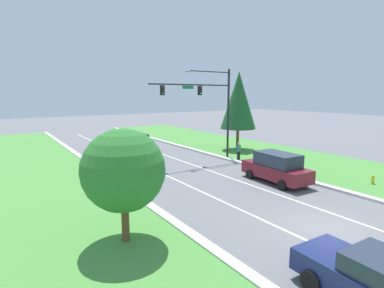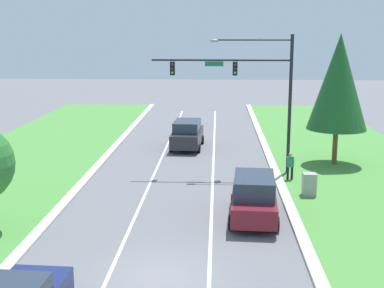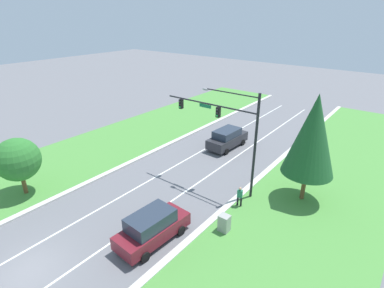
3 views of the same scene
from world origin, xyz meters
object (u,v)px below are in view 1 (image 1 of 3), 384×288
object	(u,v)px
burgundy_suv	(276,167)
fire_hydrant	(373,180)
charcoal_suv	(135,143)
pedestrian	(239,151)
utility_cabinet	(268,159)
oak_near_left_tree	(123,170)
traffic_signal_mast	(209,100)
conifer_near_right_tree	(239,100)
navy_sedan	(380,283)

from	to	relation	value
burgundy_suv	fire_hydrant	bearing A→B (deg)	-36.05
charcoal_suv	pedestrian	size ratio (longest dim) A/B	3.07
utility_cabinet	oak_near_left_tree	xyz separation A→B (m)	(-15.11, -5.95, 2.44)
charcoal_suv	traffic_signal_mast	bearing A→B (deg)	-56.08
burgundy_suv	conifer_near_right_tree	bearing A→B (deg)	63.99
charcoal_suv	navy_sedan	size ratio (longest dim) A/B	1.10
traffic_signal_mast	pedestrian	size ratio (longest dim) A/B	4.98
navy_sedan	conifer_near_right_tree	xyz separation A→B (m)	(13.36, 20.70, 4.59)
pedestrian	conifer_near_right_tree	size ratio (longest dim) A/B	0.20
burgundy_suv	oak_near_left_tree	world-z (taller)	oak_near_left_tree
charcoal_suv	burgundy_suv	world-z (taller)	burgundy_suv
utility_cabinet	charcoal_suv	bearing A→B (deg)	121.00
fire_hydrant	navy_sedan	bearing A→B (deg)	-153.91
utility_cabinet	burgundy_suv	bearing A→B (deg)	-131.54
burgundy_suv	conifer_near_right_tree	size ratio (longest dim) A/B	0.60
oak_near_left_tree	conifer_near_right_tree	bearing A→B (deg)	35.88
charcoal_suv	conifer_near_right_tree	size ratio (longest dim) A/B	0.61
conifer_near_right_tree	oak_near_left_tree	size ratio (longest dim) A/B	1.77
traffic_signal_mast	fire_hydrant	xyz separation A→B (m)	(4.70, -12.39, -5.26)
navy_sedan	fire_hydrant	world-z (taller)	navy_sedan
pedestrian	conifer_near_right_tree	bearing A→B (deg)	-146.49
burgundy_suv	oak_near_left_tree	bearing A→B (deg)	-165.26
conifer_near_right_tree	pedestrian	bearing A→B (deg)	-130.96
charcoal_suv	oak_near_left_tree	size ratio (longest dim) A/B	1.09
traffic_signal_mast	conifer_near_right_tree	xyz separation A→B (m)	(5.65, 2.23, -0.18)
charcoal_suv	pedestrian	world-z (taller)	charcoal_suv
navy_sedan	charcoal_suv	bearing A→B (deg)	85.01
pedestrian	fire_hydrant	size ratio (longest dim) A/B	2.41
charcoal_suv	utility_cabinet	size ratio (longest dim) A/B	4.06
conifer_near_right_tree	charcoal_suv	bearing A→B (deg)	153.92
navy_sedan	conifer_near_right_tree	world-z (taller)	conifer_near_right_tree
oak_near_left_tree	charcoal_suv	bearing A→B (deg)	65.78
burgundy_suv	utility_cabinet	size ratio (longest dim) A/B	3.98
navy_sedan	burgundy_suv	size ratio (longest dim) A/B	0.92
navy_sedan	burgundy_suv	world-z (taller)	burgundy_suv
conifer_near_right_tree	traffic_signal_mast	bearing A→B (deg)	-158.49
traffic_signal_mast	charcoal_suv	world-z (taller)	traffic_signal_mast
traffic_signal_mast	pedestrian	xyz separation A→B (m)	(2.27, -1.67, -4.66)
navy_sedan	burgundy_suv	bearing A→B (deg)	56.56
burgundy_suv	oak_near_left_tree	distance (m)	12.37
traffic_signal_mast	pedestrian	world-z (taller)	traffic_signal_mast
fire_hydrant	oak_near_left_tree	world-z (taller)	oak_near_left_tree
navy_sedan	pedestrian	bearing A→B (deg)	62.04
utility_cabinet	oak_near_left_tree	world-z (taller)	oak_near_left_tree
traffic_signal_mast	conifer_near_right_tree	world-z (taller)	conifer_near_right_tree
utility_cabinet	conifer_near_right_tree	bearing A→B (deg)	68.27
burgundy_suv	pedestrian	distance (m)	7.10
pedestrian	conifer_near_right_tree	xyz separation A→B (m)	(3.39, 3.90, 4.49)
charcoal_suv	pedestrian	bearing A→B (deg)	-50.38
charcoal_suv	conifer_near_right_tree	distance (m)	11.85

